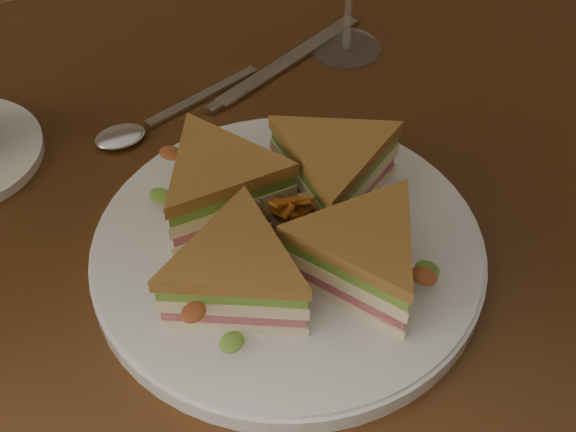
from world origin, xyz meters
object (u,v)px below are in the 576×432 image
Objects in this scene: plate at (288,252)px; knife at (281,66)px; table at (277,263)px; spoon at (141,127)px; sandwich_wedges at (288,221)px.

knife is (0.10, 0.23, -0.01)m from plate.
plate reaches higher than table.
knife is at bearing -4.49° from spoon.
spoon is (-0.06, 0.20, -0.00)m from plate.
spoon is (-0.06, 0.20, -0.04)m from sandwich_wedges.
knife is (0.16, 0.03, -0.00)m from spoon.
plate reaches higher than knife.
table is 4.25× the size of sandwich_wedges.
knife is at bearing 63.84° from table.
sandwich_wedges is 0.26m from knife.
table is at bearing 72.97° from plate.
table is at bearing 72.97° from sandwich_wedges.
sandwich_wedges is at bearing -135.54° from knife.
spoon is 0.88× the size of knife.
knife is (0.10, 0.23, -0.04)m from sandwich_wedges.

